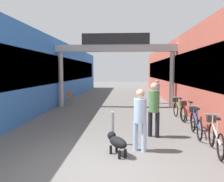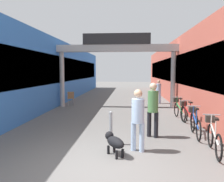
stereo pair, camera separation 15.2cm
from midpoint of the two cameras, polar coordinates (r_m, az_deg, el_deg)
The scene contains 14 objects.
ground_plane at distance 5.14m, azimuth -4.50°, elevation -19.89°, with size 80.00×80.00×0.00m, color #605E5B.
storefront_left at distance 16.63m, azimuth -16.81°, elevation 4.66°, with size 3.00×26.00×4.15m.
storefront_right at distance 16.22m, azimuth 19.41°, elevation 4.58°, with size 3.00×26.00×4.15m.
arcade_sign_gateway at distance 13.13m, azimuth 0.60°, elevation 9.39°, with size 7.40×0.47×4.38m.
pedestrian_with_dog at distance 5.97m, azimuth 6.60°, elevation -6.50°, with size 0.44×0.44×1.69m.
pedestrian_companion at distance 7.29m, azimuth 10.34°, elevation -3.85°, with size 0.45×0.45×1.80m.
pedestrian_carrying_crate at distance 14.98m, azimuth 11.43°, elevation 0.20°, with size 0.43×0.43×1.57m.
dog_on_leash at distance 5.81m, azimuth 0.44°, elevation -13.07°, with size 0.66×0.78×0.57m.
bicycle_silver_nearest at distance 6.62m, azimuth 24.68°, elevation -10.53°, with size 0.46×1.68×0.98m.
bicycle_blue_second at distance 8.00m, azimuth 20.45°, elevation -7.68°, with size 0.46×1.69×0.98m.
bicycle_red_third at distance 9.43m, azimuth 18.75°, elevation -5.70°, with size 0.46×1.69×0.98m.
bicycle_green_farthest at distance 10.55m, azimuth 16.55°, elevation -4.50°, with size 0.46×1.69×0.98m.
bollard_post_metal at distance 6.55m, azimuth -0.54°, elevation -9.53°, with size 0.10×0.10×1.00m.
cafe_chair_wood_nearer at distance 13.95m, azimuth -11.31°, elevation -1.62°, with size 0.50×0.50×0.89m.
Camera 1 is at (0.58, -4.61, 2.18)m, focal length 35.00 mm.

